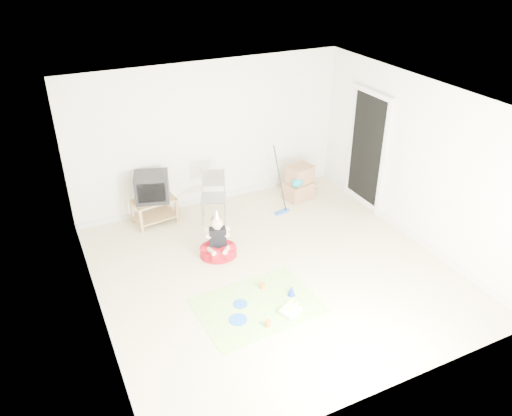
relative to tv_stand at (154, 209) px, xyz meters
name	(u,v)px	position (x,y,z in m)	size (l,w,h in m)	color
ground	(274,271)	(1.20, -2.16, -0.27)	(5.00, 5.00, 0.00)	beige
doorway_recess	(367,151)	(3.68, -0.96, 0.76)	(0.02, 0.90, 2.05)	black
tv_stand	(154,209)	(0.00, 0.00, 0.00)	(0.77, 0.54, 0.45)	olive
crt_tv	(152,187)	(0.00, 0.00, 0.42)	(0.56, 0.46, 0.48)	black
folding_chair	(213,198)	(0.94, -0.40, 0.19)	(0.55, 0.54, 0.93)	gray
cardboard_boxes	(299,183)	(2.69, -0.30, 0.04)	(0.59, 0.50, 0.64)	#9E6D4C
floor_mop	(282,200)	(2.14, -0.66, 0.00)	(0.31, 0.39, 1.18)	#2358B3
book_pile	(309,185)	(3.10, -0.01, -0.21)	(0.24, 0.29, 0.12)	#236A45
seated_woman	(218,246)	(0.60, -1.43, -0.09)	(0.71, 0.71, 0.82)	#A40F18
party_mat	(257,306)	(0.63, -2.77, -0.26)	(1.63, 1.18, 0.01)	#FF35A6
birthday_cake	(290,311)	(0.97, -3.10, -0.23)	(0.31, 0.28, 0.13)	white
blue_plate_near	(240,304)	(0.43, -2.65, -0.25)	(0.20, 0.20, 0.01)	blue
blue_plate_far	(238,320)	(0.28, -2.92, -0.25)	(0.24, 0.24, 0.01)	blue
orange_cup_near	(262,286)	(0.86, -2.46, -0.22)	(0.07, 0.07, 0.08)	#D16317
orange_cup_far	(268,323)	(0.58, -3.19, -0.22)	(0.07, 0.07, 0.09)	#D16317
blue_party_hat	(291,290)	(1.16, -2.77, -0.18)	(0.11, 0.11, 0.17)	#1B35C3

